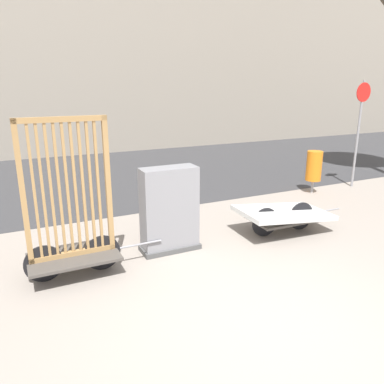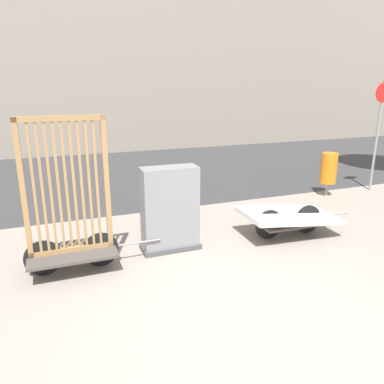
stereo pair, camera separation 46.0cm
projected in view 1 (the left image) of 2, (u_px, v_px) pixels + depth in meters
ground_plane at (274, 325)px, 4.22m from camera, size 60.00×60.00×0.00m
road_strip at (108, 175)px, 11.19m from camera, size 56.00×7.44×0.01m
building_facade at (64, 1)px, 14.56m from camera, size 48.00×4.00×11.43m
bike_cart_with_bedframe at (71, 223)px, 5.12m from camera, size 1.97×0.76×2.23m
bike_cart_with_mattress at (284, 214)px, 6.77m from camera, size 2.18×0.99×0.52m
utility_cabinet at (169, 212)px, 5.98m from camera, size 0.96×0.43×1.38m
trash_bin at (314, 166)px, 9.20m from camera, size 0.37×0.37×1.05m
sign_post at (360, 122)px, 9.49m from camera, size 0.47×0.06×2.71m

